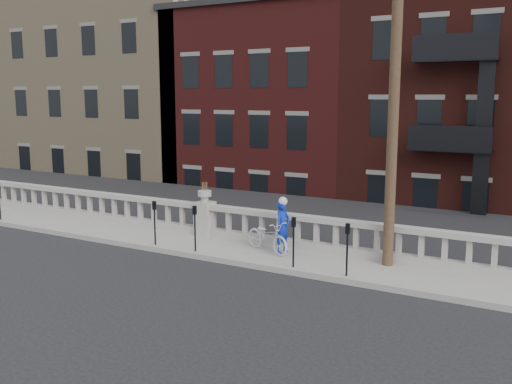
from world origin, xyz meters
TOP-DOWN VIEW (x-y plane):
  - ground at (0.00, 0.00)m, footprint 120.00×120.00m
  - sidewalk at (0.00, 3.00)m, footprint 32.00×2.20m
  - balustrade at (0.00, 3.95)m, footprint 28.00×0.34m
  - planter_pedestal at (0.00, 3.95)m, footprint 0.55×0.55m
  - lower_level at (0.56, 23.04)m, footprint 80.00×44.00m
  - utility_pole at (6.20, 3.60)m, footprint 1.60×0.28m
  - parking_meter_b at (-0.61, 2.15)m, footprint 0.10×0.09m
  - parking_meter_c at (0.89, 2.15)m, footprint 0.10×0.09m
  - parking_meter_d at (4.08, 2.15)m, footprint 0.10×0.09m
  - parking_meter_e at (5.58, 2.15)m, footprint 0.10×0.09m
  - bicycle at (2.76, 3.15)m, footprint 1.87×1.26m
  - cyclist at (3.17, 3.30)m, footprint 0.45×0.61m

SIDE VIEW (x-z plane):
  - ground at x=0.00m, z-range 0.00..0.00m
  - sidewalk at x=0.00m, z-range 0.00..0.15m
  - bicycle at x=2.76m, z-range 0.15..1.08m
  - balustrade at x=0.00m, z-range 0.13..1.16m
  - planter_pedestal at x=0.00m, z-range -0.05..1.71m
  - cyclist at x=3.17m, z-range 0.15..1.69m
  - parking_meter_b at x=-0.61m, z-range 0.32..1.68m
  - parking_meter_c at x=0.89m, z-range 0.32..1.68m
  - parking_meter_d at x=4.08m, z-range 0.32..1.68m
  - parking_meter_e at x=5.58m, z-range 0.32..1.68m
  - lower_level at x=0.56m, z-range -7.77..13.03m
  - utility_pole at x=6.20m, z-range 0.24..10.24m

